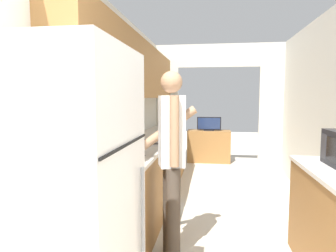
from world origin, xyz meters
TOP-DOWN VIEW (x-y plane):
  - wall_left at (-1.20, 2.47)m, footprint 0.38×7.66m
  - wall_far_with_doorway at (0.00, 5.29)m, footprint 2.91×0.06m
  - counter_left at (-0.95, 3.04)m, footprint 0.62×4.08m
  - refrigerator at (-0.88, 0.59)m, footprint 0.77×0.77m
  - range_oven at (-0.94, 2.91)m, footprint 0.66×0.76m
  - person at (-0.46, 1.79)m, footprint 0.53×0.45m
  - tv_cabinet at (-0.18, 5.93)m, footprint 0.95×0.42m
  - television at (-0.18, 5.88)m, footprint 0.53×0.16m

SIDE VIEW (x-z plane):
  - tv_cabinet at x=-0.18m, z-range 0.00..0.71m
  - counter_left at x=-0.95m, z-range 0.00..0.89m
  - range_oven at x=-0.94m, z-range -0.06..0.96m
  - refrigerator at x=-0.88m, z-range 0.00..1.70m
  - television at x=-0.18m, z-range 0.71..1.01m
  - person at x=-0.46m, z-range 0.06..1.74m
  - wall_far_with_doorway at x=0.00m, z-range 0.19..2.69m
  - wall_left at x=-1.20m, z-range 0.25..2.75m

